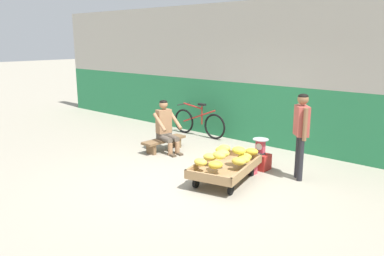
{
  "coord_description": "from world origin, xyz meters",
  "views": [
    {
      "loc": [
        4.22,
        -4.71,
        2.42
      ],
      "look_at": [
        -0.56,
        0.76,
        0.75
      ],
      "focal_mm": 35.95,
      "sensor_mm": 36.0,
      "label": 1
    }
  ],
  "objects_px": {
    "weighing_scale": "(260,146)",
    "banana_cart": "(225,168)",
    "vendor_seated": "(166,126)",
    "customer_adult": "(301,127)",
    "bicycle_near_left": "(199,122)",
    "low_bench": "(164,142)",
    "shopping_bag": "(252,167)",
    "plastic_crate": "(260,161)"
  },
  "relations": [
    {
      "from": "shopping_bag",
      "to": "bicycle_near_left",
      "type": "bearing_deg",
      "value": 149.27
    },
    {
      "from": "vendor_seated",
      "to": "weighing_scale",
      "type": "bearing_deg",
      "value": 8.83
    },
    {
      "from": "low_bench",
      "to": "shopping_bag",
      "type": "distance_m",
      "value": 2.3
    },
    {
      "from": "banana_cart",
      "to": "low_bench",
      "type": "distance_m",
      "value": 2.27
    },
    {
      "from": "customer_adult",
      "to": "weighing_scale",
      "type": "bearing_deg",
      "value": 178.27
    },
    {
      "from": "weighing_scale",
      "to": "low_bench",
      "type": "bearing_deg",
      "value": -172.0
    },
    {
      "from": "vendor_seated",
      "to": "plastic_crate",
      "type": "height_order",
      "value": "vendor_seated"
    },
    {
      "from": "low_bench",
      "to": "vendor_seated",
      "type": "height_order",
      "value": "vendor_seated"
    },
    {
      "from": "bicycle_near_left",
      "to": "customer_adult",
      "type": "height_order",
      "value": "customer_adult"
    },
    {
      "from": "bicycle_near_left",
      "to": "shopping_bag",
      "type": "xyz_separation_m",
      "value": [
        2.58,
        -1.54,
        -0.23
      ]
    },
    {
      "from": "banana_cart",
      "to": "vendor_seated",
      "type": "height_order",
      "value": "vendor_seated"
    },
    {
      "from": "customer_adult",
      "to": "bicycle_near_left",
      "type": "bearing_deg",
      "value": 159.82
    },
    {
      "from": "low_bench",
      "to": "weighing_scale",
      "type": "distance_m",
      "value": 2.31
    },
    {
      "from": "banana_cart",
      "to": "plastic_crate",
      "type": "bearing_deg",
      "value": 84.07
    },
    {
      "from": "weighing_scale",
      "to": "banana_cart",
      "type": "bearing_deg",
      "value": -95.93
    },
    {
      "from": "plastic_crate",
      "to": "shopping_bag",
      "type": "height_order",
      "value": "plastic_crate"
    },
    {
      "from": "weighing_scale",
      "to": "bicycle_near_left",
      "type": "distance_m",
      "value": 2.83
    },
    {
      "from": "weighing_scale",
      "to": "shopping_bag",
      "type": "distance_m",
      "value": 0.47
    },
    {
      "from": "low_bench",
      "to": "shopping_bag",
      "type": "bearing_deg",
      "value": -0.1
    },
    {
      "from": "plastic_crate",
      "to": "shopping_bag",
      "type": "xyz_separation_m",
      "value": [
        0.03,
        -0.32,
        -0.03
      ]
    },
    {
      "from": "vendor_seated",
      "to": "weighing_scale",
      "type": "xyz_separation_m",
      "value": [
        2.19,
        0.34,
        -0.11
      ]
    },
    {
      "from": "banana_cart",
      "to": "vendor_seated",
      "type": "bearing_deg",
      "value": 163.11
    },
    {
      "from": "vendor_seated",
      "to": "weighing_scale",
      "type": "height_order",
      "value": "vendor_seated"
    },
    {
      "from": "banana_cart",
      "to": "shopping_bag",
      "type": "height_order",
      "value": "banana_cart"
    },
    {
      "from": "low_bench",
      "to": "shopping_bag",
      "type": "relative_size",
      "value": 4.61
    },
    {
      "from": "banana_cart",
      "to": "bicycle_near_left",
      "type": "bearing_deg",
      "value": 138.34
    },
    {
      "from": "low_bench",
      "to": "customer_adult",
      "type": "xyz_separation_m",
      "value": [
        3.08,
        0.3,
        0.75
      ]
    },
    {
      "from": "weighing_scale",
      "to": "plastic_crate",
      "type": "bearing_deg",
      "value": 90.0
    },
    {
      "from": "customer_adult",
      "to": "shopping_bag",
      "type": "distance_m",
      "value": 1.18
    },
    {
      "from": "banana_cart",
      "to": "low_bench",
      "type": "bearing_deg",
      "value": 163.25
    },
    {
      "from": "weighing_scale",
      "to": "customer_adult",
      "type": "height_order",
      "value": "customer_adult"
    },
    {
      "from": "plastic_crate",
      "to": "shopping_bag",
      "type": "bearing_deg",
      "value": -85.49
    },
    {
      "from": "weighing_scale",
      "to": "customer_adult",
      "type": "bearing_deg",
      "value": -1.73
    },
    {
      "from": "vendor_seated",
      "to": "bicycle_near_left",
      "type": "distance_m",
      "value": 1.61
    },
    {
      "from": "vendor_seated",
      "to": "bicycle_near_left",
      "type": "xyz_separation_m",
      "value": [
        -0.37,
        1.55,
        -0.21
      ]
    },
    {
      "from": "banana_cart",
      "to": "shopping_bag",
      "type": "distance_m",
      "value": 0.67
    },
    {
      "from": "banana_cart",
      "to": "bicycle_near_left",
      "type": "height_order",
      "value": "bicycle_near_left"
    },
    {
      "from": "banana_cart",
      "to": "weighing_scale",
      "type": "xyz_separation_m",
      "value": [
        0.1,
        0.97,
        0.21
      ]
    },
    {
      "from": "vendor_seated",
      "to": "plastic_crate",
      "type": "distance_m",
      "value": 2.25
    },
    {
      "from": "low_bench",
      "to": "shopping_bag",
      "type": "xyz_separation_m",
      "value": [
        2.3,
        -0.0,
        -0.08
      ]
    },
    {
      "from": "customer_adult",
      "to": "banana_cart",
      "type": "bearing_deg",
      "value": -133.7
    },
    {
      "from": "banana_cart",
      "to": "low_bench",
      "type": "height_order",
      "value": "banana_cart"
    }
  ]
}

